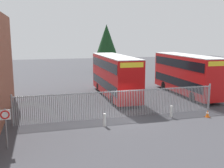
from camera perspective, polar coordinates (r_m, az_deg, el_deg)
name	(u,v)px	position (r m, az deg, el deg)	size (l,w,h in m)	color
ground_plane	(102,96)	(29.30, -2.08, -2.51)	(100.00, 100.00, 0.00)	#3D3D42
palisade_fence	(120,103)	(21.41, 1.82, -4.04)	(16.51, 0.14, 2.35)	gray
double_decker_bus_near_gate	(186,73)	(30.57, 15.56, 2.27)	(2.54, 10.81, 4.42)	red
double_decker_bus_behind_fence_left	(115,75)	(28.30, 0.58, 2.03)	(2.54, 10.81, 4.42)	#B70C0C
bollard_near_left	(105,120)	(19.44, -1.58, -7.69)	(0.20, 0.20, 0.95)	silver
bollard_center_front	(171,112)	(22.03, 12.54, -5.78)	(0.20, 0.20, 0.95)	silver
traffic_cone_by_gate	(207,114)	(22.96, 19.74, -5.97)	(0.34, 0.34, 0.59)	orange
speed_limit_sign_post	(5,119)	(16.48, -21.84, -7.01)	(0.60, 0.14, 2.40)	slate
tree_tall_back	(107,40)	(48.50, -1.17, 9.29)	(3.95, 3.95, 8.51)	#4C3823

